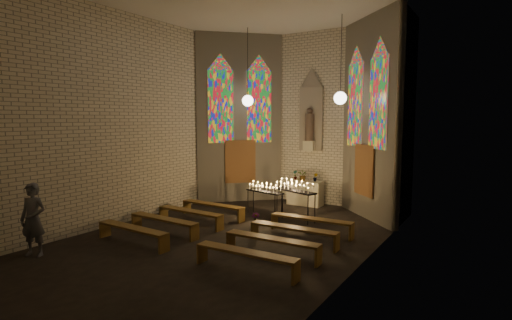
% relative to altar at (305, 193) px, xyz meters
% --- Properties ---
extents(floor, '(12.00, 12.00, 0.00)m').
position_rel_altar_xyz_m(floor, '(0.00, -5.45, -0.50)').
color(floor, black).
rests_on(floor, ground).
extents(room, '(8.22, 12.43, 7.00)m').
position_rel_altar_xyz_m(room, '(-0.00, -2.08, 3.22)').
color(room, beige).
rests_on(room, ground).
extents(altar, '(1.40, 0.60, 1.00)m').
position_rel_altar_xyz_m(altar, '(0.00, 0.00, 0.00)').
color(altar, beige).
rests_on(altar, ground).
extents(flower_vase_left, '(0.22, 0.17, 0.38)m').
position_rel_altar_xyz_m(flower_vase_left, '(-0.50, 0.09, 0.69)').
color(flower_vase_left, '#4C723F').
rests_on(flower_vase_left, altar).
extents(flower_vase_center, '(0.50, 0.47, 0.44)m').
position_rel_altar_xyz_m(flower_vase_center, '(-0.08, -0.06, 0.72)').
color(flower_vase_center, '#4C723F').
rests_on(flower_vase_center, altar).
extents(flower_vase_right, '(0.21, 0.18, 0.34)m').
position_rel_altar_xyz_m(flower_vase_right, '(0.43, 0.01, 0.67)').
color(flower_vase_right, '#4C723F').
rests_on(flower_vase_right, altar).
extents(aisle_flower_pot, '(0.35, 0.35, 0.48)m').
position_rel_altar_xyz_m(aisle_flower_pot, '(0.10, -3.97, -0.26)').
color(aisle_flower_pot, '#4C723F').
rests_on(aisle_flower_pot, ground).
extents(votive_stand_left, '(1.58, 0.69, 1.13)m').
position_rel_altar_xyz_m(votive_stand_left, '(-0.46, -2.44, 0.47)').
color(votive_stand_left, black).
rests_on(votive_stand_left, ground).
extents(votive_stand_right, '(1.80, 0.98, 1.29)m').
position_rel_altar_xyz_m(votive_stand_right, '(0.67, -2.33, 0.61)').
color(votive_stand_right, black).
rests_on(votive_stand_right, ground).
extents(pew_left_0, '(2.59, 0.45, 0.49)m').
position_rel_altar_xyz_m(pew_left_0, '(-1.90, -3.62, -0.10)').
color(pew_left_0, brown).
rests_on(pew_left_0, ground).
extents(pew_right_0, '(2.59, 0.45, 0.49)m').
position_rel_altar_xyz_m(pew_right_0, '(1.90, -3.62, -0.10)').
color(pew_right_0, brown).
rests_on(pew_right_0, ground).
extents(pew_left_1, '(2.59, 0.45, 0.49)m').
position_rel_altar_xyz_m(pew_left_1, '(-1.90, -4.82, -0.10)').
color(pew_left_1, brown).
rests_on(pew_left_1, ground).
extents(pew_right_1, '(2.59, 0.45, 0.49)m').
position_rel_altar_xyz_m(pew_right_1, '(1.90, -4.82, -0.10)').
color(pew_right_1, brown).
rests_on(pew_right_1, ground).
extents(pew_left_2, '(2.59, 0.45, 0.49)m').
position_rel_altar_xyz_m(pew_left_2, '(-1.90, -6.02, -0.10)').
color(pew_left_2, brown).
rests_on(pew_left_2, ground).
extents(pew_right_2, '(2.59, 0.45, 0.49)m').
position_rel_altar_xyz_m(pew_right_2, '(1.90, -6.02, -0.10)').
color(pew_right_2, brown).
rests_on(pew_right_2, ground).
extents(pew_left_3, '(2.59, 0.45, 0.49)m').
position_rel_altar_xyz_m(pew_left_3, '(-1.90, -7.22, -0.10)').
color(pew_left_3, brown).
rests_on(pew_left_3, ground).
extents(pew_right_3, '(2.59, 0.45, 0.49)m').
position_rel_altar_xyz_m(pew_right_3, '(1.90, -7.22, -0.10)').
color(pew_right_3, brown).
rests_on(pew_right_3, ground).
extents(visitor, '(0.81, 0.68, 1.88)m').
position_rel_altar_xyz_m(visitor, '(-3.30, -9.20, 0.44)').
color(visitor, '#484952').
rests_on(visitor, ground).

